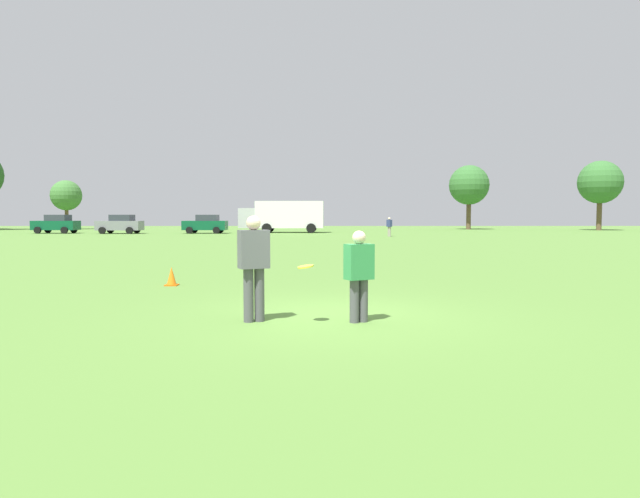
% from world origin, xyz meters
% --- Properties ---
extents(ground_plane, '(161.92, 161.92, 0.00)m').
position_xyz_m(ground_plane, '(0.00, 0.00, 0.00)').
color(ground_plane, '#517A33').
extents(player_thrower, '(0.57, 0.45, 1.80)m').
position_xyz_m(player_thrower, '(-1.35, -0.48, 1.02)').
color(player_thrower, '#4C4C51').
rests_on(player_thrower, ground).
extents(player_defender, '(0.53, 0.44, 1.55)m').
position_xyz_m(player_defender, '(0.43, -0.54, 0.87)').
color(player_defender, '#4C4C51').
rests_on(player_defender, ground).
extents(frisbee, '(0.27, 0.27, 0.08)m').
position_xyz_m(frisbee, '(-0.46, -0.70, 0.96)').
color(frisbee, yellow).
extents(traffic_cone, '(0.32, 0.32, 0.48)m').
position_xyz_m(traffic_cone, '(-4.00, 4.41, 0.23)').
color(traffic_cone, '#D8590C').
rests_on(traffic_cone, ground).
extents(parked_car_near_left, '(4.25, 2.31, 1.82)m').
position_xyz_m(parked_car_near_left, '(-25.68, 45.07, 0.92)').
color(parked_car_near_left, '#0C4C2D').
rests_on(parked_car_near_left, ground).
extents(parked_car_mid_left, '(4.25, 2.31, 1.82)m').
position_xyz_m(parked_car_mid_left, '(-19.13, 44.15, 0.92)').
color(parked_car_mid_left, slate).
rests_on(parked_car_mid_left, ground).
extents(parked_car_center, '(4.25, 2.31, 1.82)m').
position_xyz_m(parked_car_center, '(-11.03, 44.83, 0.92)').
color(parked_car_center, '#0C4C2D').
rests_on(parked_car_center, ground).
extents(box_truck, '(8.56, 3.17, 3.18)m').
position_xyz_m(box_truck, '(-3.53, 46.92, 1.75)').
color(box_truck, white).
rests_on(box_truck, ground).
extents(bystander_sideline_watcher, '(0.46, 0.51, 1.61)m').
position_xyz_m(bystander_sideline_watcher, '(5.86, 36.66, 0.91)').
color(bystander_sideline_watcher, gray).
rests_on(bystander_sideline_watcher, ground).
extents(tree_center_elm, '(3.76, 3.76, 6.12)m').
position_xyz_m(tree_center_elm, '(-31.43, 60.38, 4.21)').
color(tree_center_elm, brown).
rests_on(tree_center_elm, ground).
extents(tree_east_birch, '(4.87, 4.87, 7.92)m').
position_xyz_m(tree_east_birch, '(18.66, 59.19, 5.45)').
color(tree_east_birch, brown).
rests_on(tree_east_birch, ground).
extents(tree_east_oak, '(4.98, 4.98, 8.10)m').
position_xyz_m(tree_east_oak, '(32.84, 55.18, 5.57)').
color(tree_east_oak, brown).
rests_on(tree_east_oak, ground).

